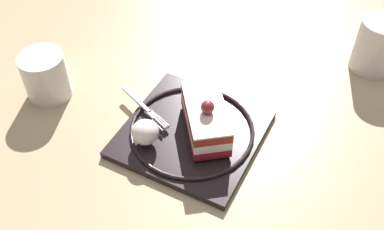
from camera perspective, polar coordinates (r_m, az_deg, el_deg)
ground_plane at (r=0.73m, az=-2.45°, el=-2.99°), size 2.40×2.40×0.00m
dessert_plate at (r=0.72m, az=-0.00°, el=-2.15°), size 0.23×0.23×0.02m
cake_slice at (r=0.70m, az=1.70°, el=-0.30°), size 0.11×0.14×0.07m
whipped_cream_dollop at (r=0.69m, az=-5.86°, el=-2.13°), size 0.04×0.04×0.04m
fork at (r=0.75m, az=-5.85°, el=0.85°), size 0.11×0.07×0.00m
drink_glass_near at (r=0.89m, az=22.05°, el=7.84°), size 0.08×0.08×0.10m
drink_glass_far at (r=0.81m, az=-17.73°, el=4.39°), size 0.08×0.08×0.08m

